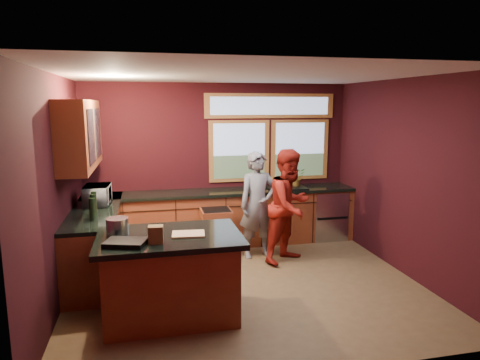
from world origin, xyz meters
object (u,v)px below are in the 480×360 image
object	(u,v)px
cutting_board	(188,234)
stock_pot	(117,226)
island	(171,275)
person_grey	(258,205)
person_red	(290,206)

from	to	relation	value
cutting_board	stock_pot	bearing A→B (deg)	165.07
island	stock_pot	world-z (taller)	stock_pot
person_grey	cutting_board	distance (m)	2.11
person_grey	stock_pot	size ratio (longest dim) A/B	6.84
person_red	stock_pot	world-z (taller)	person_red
person_red	cutting_board	xyz separation A→B (m)	(-1.65, -1.41, 0.10)
cutting_board	island	bearing A→B (deg)	165.96
cutting_board	person_red	bearing A→B (deg)	40.59
person_grey	person_red	bearing A→B (deg)	-41.17
cutting_board	stock_pot	world-z (taller)	stock_pot
island	person_grey	bearing A→B (deg)	49.00
person_red	island	bearing A→B (deg)	-177.35
island	person_grey	xyz separation A→B (m)	(1.44, 1.65, 0.34)
island	person_red	world-z (taller)	person_red
person_grey	person_red	distance (m)	0.51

